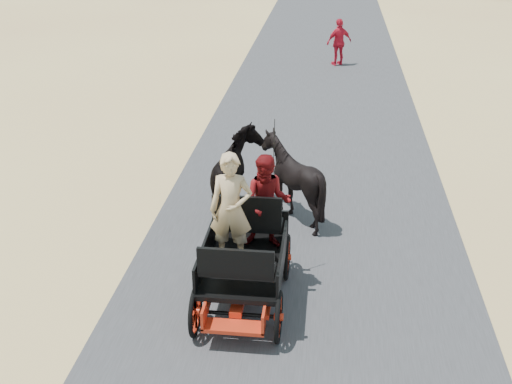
# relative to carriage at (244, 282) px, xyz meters

# --- Properties ---
(ground) EXTENTS (140.00, 140.00, 0.00)m
(ground) POSITION_rel_carriage_xyz_m (0.84, -1.46, -0.36)
(ground) COLOR tan
(road) EXTENTS (6.00, 140.00, 0.01)m
(road) POSITION_rel_carriage_xyz_m (0.84, -1.46, -0.35)
(road) COLOR #38383A
(road) RESTS_ON ground
(carriage) EXTENTS (1.30, 2.40, 0.72)m
(carriage) POSITION_rel_carriage_xyz_m (0.00, 0.00, 0.00)
(carriage) COLOR black
(carriage) RESTS_ON ground
(horse_left) EXTENTS (0.91, 2.01, 1.70)m
(horse_left) POSITION_rel_carriage_xyz_m (-0.55, 3.00, 0.49)
(horse_left) COLOR black
(horse_left) RESTS_ON ground
(horse_right) EXTENTS (1.37, 1.54, 1.70)m
(horse_right) POSITION_rel_carriage_xyz_m (0.55, 3.00, 0.49)
(horse_right) COLOR black
(horse_right) RESTS_ON ground
(driver_man) EXTENTS (0.66, 0.43, 1.80)m
(driver_man) POSITION_rel_carriage_xyz_m (-0.20, 0.05, 1.26)
(driver_man) COLOR tan
(driver_man) RESTS_ON carriage
(passenger_woman) EXTENTS (0.77, 0.60, 1.58)m
(passenger_woman) POSITION_rel_carriage_xyz_m (0.30, 0.60, 1.15)
(passenger_woman) COLOR #660C0F
(passenger_woman) RESTS_ON carriage
(pedestrian) EXTENTS (1.09, 0.86, 1.73)m
(pedestrian) POSITION_rel_carriage_xyz_m (1.48, 15.78, 0.50)
(pedestrian) COLOR red
(pedestrian) RESTS_ON ground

